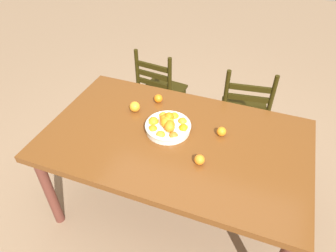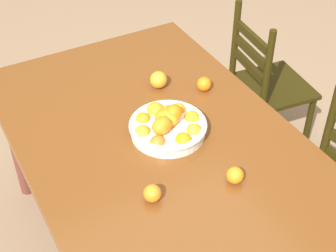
{
  "view_description": "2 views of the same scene",
  "coord_description": "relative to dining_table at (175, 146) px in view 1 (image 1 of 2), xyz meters",
  "views": [
    {
      "loc": [
        0.49,
        -1.42,
        2.13
      ],
      "look_at": [
        -0.07,
        0.05,
        0.8
      ],
      "focal_mm": 32.58,
      "sensor_mm": 36.0,
      "label": 1
    },
    {
      "loc": [
        1.3,
        -0.7,
        2.09
      ],
      "look_at": [
        -0.07,
        0.05,
        0.8
      ],
      "focal_mm": 54.5,
      "sensor_mm": 36.0,
      "label": 2
    }
  ],
  "objects": [
    {
      "name": "chair_by_cabinet",
      "position": [
        0.36,
        0.82,
        -0.23
      ],
      "size": [
        0.47,
        0.47,
        0.95
      ],
      "rotation": [
        0.0,
        0.0,
        3.28
      ],
      "color": "black",
      "rests_on": "ground"
    },
    {
      "name": "fruit_bowl",
      "position": [
        -0.07,
        0.05,
        0.12
      ],
      "size": [
        0.31,
        0.31,
        0.13
      ],
      "color": "silver",
      "rests_on": "dining_table"
    },
    {
      "name": "orange_loose_0",
      "position": [
        -0.38,
        0.17,
        0.11
      ],
      "size": [
        0.08,
        0.08,
        0.08
      ],
      "primitive_type": "sphere",
      "color": "orange",
      "rests_on": "dining_table"
    },
    {
      "name": "orange_loose_2",
      "position": [
        -0.26,
        0.34,
        0.11
      ],
      "size": [
        0.06,
        0.06,
        0.06
      ],
      "primitive_type": "sphere",
      "color": "orange",
      "rests_on": "dining_table"
    },
    {
      "name": "dining_table",
      "position": [
        0.0,
        0.0,
        0.0
      ],
      "size": [
        1.76,
        1.05,
        0.76
      ],
      "color": "brown",
      "rests_on": "ground"
    },
    {
      "name": "ground_plane",
      "position": [
        0.0,
        0.0,
        -0.68
      ],
      "size": [
        12.0,
        12.0,
        0.0
      ],
      "primitive_type": "plane",
      "color": "#876C52"
    },
    {
      "name": "chair_near_window",
      "position": [
        -0.47,
        0.89,
        -0.24
      ],
      "size": [
        0.43,
        0.43,
        0.92
      ],
      "rotation": [
        0.0,
        0.0,
        3.03
      ],
      "color": "black",
      "rests_on": "ground"
    },
    {
      "name": "orange_loose_3",
      "position": [
        0.28,
        0.13,
        0.11
      ],
      "size": [
        0.06,
        0.06,
        0.06
      ],
      "primitive_type": "sphere",
      "color": "orange",
      "rests_on": "dining_table"
    },
    {
      "name": "orange_loose_1",
      "position": [
        0.22,
        -0.17,
        0.11
      ],
      "size": [
        0.06,
        0.06,
        0.06
      ],
      "primitive_type": "sphere",
      "color": "orange",
      "rests_on": "dining_table"
    }
  ]
}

